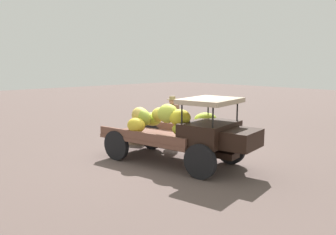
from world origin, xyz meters
TOP-DOWN VIEW (x-y plane):
  - ground_plane at (0.00, 0.00)m, footprint 60.00×60.00m
  - truck at (0.50, -0.16)m, footprint 4.63×2.39m
  - farmer at (-1.40, 1.21)m, footprint 0.54×0.50m
  - wooden_crate at (-2.32, 0.49)m, footprint 0.67×0.65m

SIDE VIEW (x-z plane):
  - ground_plane at x=0.00m, z-range 0.00..0.00m
  - wooden_crate at x=-2.32m, z-range 0.00..0.47m
  - truck at x=0.50m, z-range 0.01..1.88m
  - farmer at x=-1.40m, z-range 0.12..1.78m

